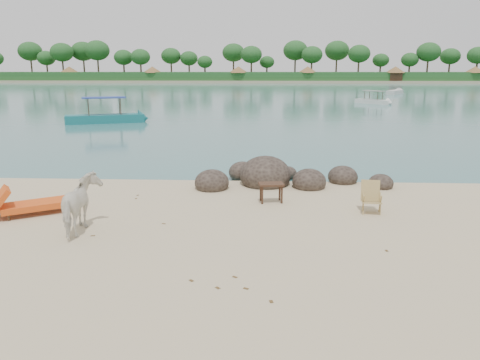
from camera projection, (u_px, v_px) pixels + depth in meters
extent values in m
plane|color=#397273|center=(258.00, 88.00, 97.58)|extent=(400.00, 400.00, 0.00)
cube|color=tan|center=(261.00, 80.00, 175.34)|extent=(420.00, 90.00, 1.40)
cube|color=#1E4C1E|center=(260.00, 76.00, 140.88)|extent=(420.00, 18.00, 2.40)
ellipsoid|color=black|center=(212.00, 183.00, 14.84)|extent=(1.10, 1.20, 0.82)
ellipsoid|color=black|center=(265.00, 176.00, 15.42)|extent=(1.68, 1.85, 1.26)
ellipsoid|color=black|center=(309.00, 182.00, 14.98)|extent=(1.09, 1.19, 0.81)
ellipsoid|color=black|center=(343.00, 178.00, 15.70)|extent=(0.99, 1.09, 0.74)
ellipsoid|color=black|center=(381.00, 184.00, 14.98)|extent=(0.78, 0.86, 0.59)
ellipsoid|color=black|center=(243.00, 173.00, 16.46)|extent=(0.98, 1.08, 0.73)
ellipsoid|color=black|center=(288.00, 174.00, 16.59)|extent=(0.63, 0.69, 0.47)
imported|color=white|center=(82.00, 206.00, 10.75)|extent=(0.89, 1.63, 1.31)
plane|color=brown|center=(136.00, 200.00, 13.68)|extent=(0.11, 0.11, 0.00)
plane|color=brown|center=(235.00, 278.00, 8.50)|extent=(0.14, 0.14, 0.00)
plane|color=brown|center=(246.00, 290.00, 8.06)|extent=(0.14, 0.14, 0.00)
plane|color=brown|center=(191.00, 282.00, 8.36)|extent=(0.14, 0.14, 0.00)
plane|color=brown|center=(93.00, 237.00, 10.62)|extent=(0.13, 0.13, 0.00)
plane|color=brown|center=(138.00, 196.00, 14.05)|extent=(0.10, 0.10, 0.00)
plane|color=brown|center=(164.00, 225.00, 11.45)|extent=(0.12, 0.12, 0.00)
plane|color=brown|center=(386.00, 252.00, 9.74)|extent=(0.11, 0.11, 0.00)
plane|color=brown|center=(218.00, 289.00, 8.08)|extent=(0.14, 0.14, 0.00)
plane|color=brown|center=(271.00, 303.00, 7.60)|extent=(0.12, 0.12, 0.00)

